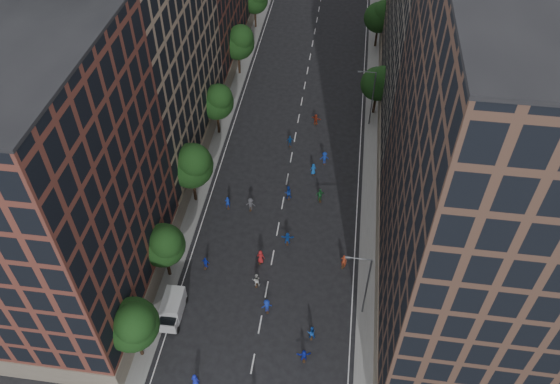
{
  "coord_description": "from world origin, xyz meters",
  "views": [
    {
      "loc": [
        6.31,
        -21.33,
        50.37
      ],
      "look_at": [
        -0.35,
        26.93,
        2.0
      ],
      "focal_mm": 35.0,
      "sensor_mm": 36.0,
      "label": 1
    }
  ],
  "objects_px": {
    "streetlamp_near": "(365,283)",
    "cargo_van": "(172,309)",
    "skater_2": "(311,332)",
    "skater_0": "(195,380)",
    "streetlamp_far": "(371,96)"
  },
  "relations": [
    {
      "from": "streetlamp_far",
      "to": "skater_2",
      "type": "height_order",
      "value": "streetlamp_far"
    },
    {
      "from": "skater_2",
      "to": "skater_0",
      "type": "bearing_deg",
      "value": 27.3
    },
    {
      "from": "cargo_van",
      "to": "streetlamp_near",
      "type": "bearing_deg",
      "value": 8.0
    },
    {
      "from": "cargo_van",
      "to": "skater_2",
      "type": "distance_m",
      "value": 14.78
    },
    {
      "from": "streetlamp_near",
      "to": "skater_2",
      "type": "distance_m",
      "value": 7.51
    },
    {
      "from": "skater_0",
      "to": "skater_2",
      "type": "relative_size",
      "value": 0.96
    },
    {
      "from": "streetlamp_near",
      "to": "streetlamp_far",
      "type": "distance_m",
      "value": 33.0
    },
    {
      "from": "streetlamp_near",
      "to": "skater_0",
      "type": "height_order",
      "value": "streetlamp_near"
    },
    {
      "from": "streetlamp_far",
      "to": "streetlamp_near",
      "type": "bearing_deg",
      "value": -90.0
    },
    {
      "from": "streetlamp_near",
      "to": "cargo_van",
      "type": "bearing_deg",
      "value": -170.88
    },
    {
      "from": "skater_0",
      "to": "skater_2",
      "type": "xyz_separation_m",
      "value": [
        10.53,
        6.65,
        0.04
      ]
    },
    {
      "from": "skater_0",
      "to": "skater_2",
      "type": "bearing_deg",
      "value": -141.55
    },
    {
      "from": "streetlamp_far",
      "to": "cargo_van",
      "type": "relative_size",
      "value": 1.98
    },
    {
      "from": "streetlamp_far",
      "to": "skater_2",
      "type": "bearing_deg",
      "value": -97.61
    },
    {
      "from": "streetlamp_near",
      "to": "skater_0",
      "type": "distance_m",
      "value": 19.1
    }
  ]
}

